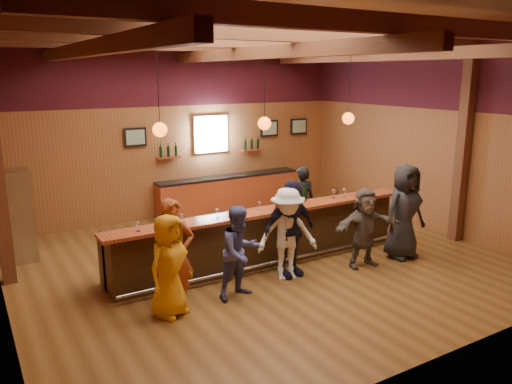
% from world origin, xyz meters
% --- Properties ---
extents(room, '(9.04, 9.00, 4.52)m').
position_xyz_m(room, '(0.00, 0.06, 3.21)').
color(room, brown).
rests_on(room, ground).
extents(bar_counter, '(6.30, 1.07, 1.11)m').
position_xyz_m(bar_counter, '(0.02, 0.15, 0.52)').
color(bar_counter, black).
rests_on(bar_counter, ground).
extents(back_bar_cabinet, '(4.00, 0.52, 0.95)m').
position_xyz_m(back_bar_cabinet, '(1.20, 3.72, 0.48)').
color(back_bar_cabinet, maroon).
rests_on(back_bar_cabinet, ground).
extents(window, '(0.95, 0.09, 0.95)m').
position_xyz_m(window, '(0.80, 3.95, 2.05)').
color(window, silver).
rests_on(window, room).
extents(framed_pictures, '(5.35, 0.05, 0.45)m').
position_xyz_m(framed_pictures, '(1.67, 3.94, 2.10)').
color(framed_pictures, black).
rests_on(framed_pictures, room).
extents(wine_shelves, '(3.00, 0.18, 0.30)m').
position_xyz_m(wine_shelves, '(0.80, 3.88, 1.62)').
color(wine_shelves, maroon).
rests_on(wine_shelves, room).
extents(pendant_lights, '(4.24, 0.24, 1.37)m').
position_xyz_m(pendant_lights, '(0.00, 0.00, 2.71)').
color(pendant_lights, black).
rests_on(pendant_lights, room).
extents(stainless_fridge, '(0.70, 0.70, 1.80)m').
position_xyz_m(stainless_fridge, '(-4.10, 2.60, 0.90)').
color(stainless_fridge, silver).
rests_on(stainless_fridge, ground).
extents(customer_orange, '(0.92, 0.79, 1.59)m').
position_xyz_m(customer_orange, '(-2.35, -1.11, 0.80)').
color(customer_orange, orange).
rests_on(customer_orange, ground).
extents(customer_redvest, '(0.71, 0.52, 1.77)m').
position_xyz_m(customer_redvest, '(-2.22, -0.96, 0.88)').
color(customer_redvest, '#943E1A').
rests_on(customer_redvest, ground).
extents(customer_denim, '(0.84, 0.70, 1.54)m').
position_xyz_m(customer_denim, '(-1.12, -1.08, 0.77)').
color(customer_denim, '#484E91').
rests_on(customer_denim, ground).
extents(customer_white, '(1.22, 0.93, 1.67)m').
position_xyz_m(customer_white, '(-0.05, -0.86, 0.83)').
color(customer_white, white).
rests_on(customer_white, ground).
extents(customer_navy, '(1.06, 0.48, 1.77)m').
position_xyz_m(customer_navy, '(0.06, -0.77, 0.89)').
color(customer_navy, '#181930').
rests_on(customer_navy, ground).
extents(customer_brown, '(1.46, 0.63, 1.53)m').
position_xyz_m(customer_brown, '(1.54, -1.11, 0.76)').
color(customer_brown, '#5A4F48').
rests_on(customer_brown, ground).
extents(customer_dark, '(0.93, 0.62, 1.89)m').
position_xyz_m(customer_dark, '(2.53, -1.16, 0.95)').
color(customer_dark, black).
rests_on(customer_dark, ground).
extents(bartender, '(0.69, 0.59, 1.60)m').
position_xyz_m(bartender, '(1.56, 0.93, 0.80)').
color(bartender, black).
rests_on(bartender, ground).
extents(ice_bucket, '(0.23, 0.23, 0.25)m').
position_xyz_m(ice_bucket, '(0.25, -0.20, 1.23)').
color(ice_bucket, brown).
rests_on(ice_bucket, bar_counter).
extents(bottle_a, '(0.08, 0.08, 0.36)m').
position_xyz_m(bottle_a, '(0.69, -0.08, 1.25)').
color(bottle_a, black).
rests_on(bottle_a, bar_counter).
extents(bottle_b, '(0.08, 0.08, 0.35)m').
position_xyz_m(bottle_b, '(0.93, -0.02, 1.25)').
color(bottle_b, black).
rests_on(bottle_b, bar_counter).
extents(glass_a, '(0.07, 0.07, 0.17)m').
position_xyz_m(glass_a, '(-2.51, -0.20, 1.23)').
color(glass_a, silver).
rests_on(glass_a, bar_counter).
extents(glass_b, '(0.08, 0.08, 0.17)m').
position_xyz_m(glass_b, '(-1.90, -0.16, 1.23)').
color(glass_b, silver).
rests_on(glass_b, bar_counter).
extents(glass_c, '(0.07, 0.07, 0.16)m').
position_xyz_m(glass_c, '(-1.72, -0.12, 1.23)').
color(glass_c, silver).
rests_on(glass_c, bar_counter).
extents(glass_d, '(0.07, 0.07, 0.17)m').
position_xyz_m(glass_d, '(-1.07, -0.16, 1.23)').
color(glass_d, silver).
rests_on(glass_d, bar_counter).
extents(glass_e, '(0.07, 0.07, 0.17)m').
position_xyz_m(glass_e, '(-0.16, -0.09, 1.23)').
color(glass_e, silver).
rests_on(glass_e, bar_counter).
extents(glass_f, '(0.07, 0.07, 0.16)m').
position_xyz_m(glass_f, '(0.71, -0.27, 1.23)').
color(glass_f, silver).
rests_on(glass_f, bar_counter).
extents(glass_g, '(0.08, 0.08, 0.19)m').
position_xyz_m(glass_g, '(1.61, -0.10, 1.24)').
color(glass_g, silver).
rests_on(glass_g, bar_counter).
extents(glass_h, '(0.09, 0.09, 0.19)m').
position_xyz_m(glass_h, '(1.83, -0.17, 1.25)').
color(glass_h, silver).
rests_on(glass_h, bar_counter).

